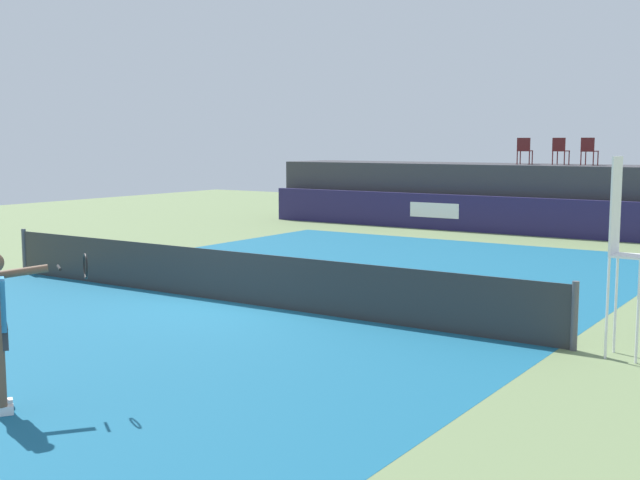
{
  "coord_description": "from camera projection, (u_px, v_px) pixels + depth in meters",
  "views": [
    {
      "loc": [
        9.43,
        -11.34,
        2.95
      ],
      "look_at": [
        0.52,
        2.0,
        1.0
      ],
      "focal_mm": 45.35,
      "sensor_mm": 36.0,
      "label": 1
    }
  ],
  "objects": [
    {
      "name": "tennis_ball",
      "position": [
        321.0,
        266.0,
        19.06
      ],
      "size": [
        0.07,
        0.07,
        0.07
      ],
      "primitive_type": "sphere",
      "color": "#D8EA33",
      "rests_on": "court_inner"
    },
    {
      "name": "spectator_chair_left",
      "position": [
        560.0,
        150.0,
        26.63
      ],
      "size": [
        0.47,
        0.47,
        0.89
      ],
      "color": "#561919",
      "rests_on": "spectator_platform"
    },
    {
      "name": "net_post_near",
      "position": [
        24.0,
        251.0,
        18.27
      ],
      "size": [
        0.1,
        0.1,
        1.0
      ],
      "primitive_type": "cylinder",
      "color": "#4C4C51",
      "rests_on": "ground"
    },
    {
      "name": "net_post_far",
      "position": [
        575.0,
        316.0,
        11.44
      ],
      "size": [
        0.1,
        0.1,
        1.0
      ],
      "primitive_type": "cylinder",
      "color": "#4C4C51",
      "rests_on": "ground"
    },
    {
      "name": "tennis_player",
      "position": [
        0.0,
        326.0,
        8.78
      ],
      "size": [
        0.73,
        1.25,
        1.77
      ],
      "color": "white",
      "rests_on": "court_inner"
    },
    {
      "name": "umpire_chair",
      "position": [
        621.0,
        243.0,
        10.98
      ],
      "size": [
        0.46,
        0.46,
        2.76
      ],
      "color": "white",
      "rests_on": "ground"
    },
    {
      "name": "spectator_chair_center",
      "position": [
        589.0,
        150.0,
        25.9
      ],
      "size": [
        0.48,
        0.48,
        0.89
      ],
      "color": "#561919",
      "rests_on": "spectator_platform"
    },
    {
      "name": "spectator_chair_far_left",
      "position": [
        524.0,
        150.0,
        26.94
      ],
      "size": [
        0.48,
        0.48,
        0.89
      ],
      "color": "#561919",
      "rests_on": "spectator_platform"
    },
    {
      "name": "court_inner",
      "position": [
        236.0,
        303.0,
        14.92
      ],
      "size": [
        12.0,
        22.0,
        0.0
      ],
      "primitive_type": "cube",
      "color": "#16597A",
      "rests_on": "ground"
    },
    {
      "name": "ground_plane",
      "position": [
        326.0,
        280.0,
        17.39
      ],
      "size": [
        48.0,
        48.0,
        0.0
      ],
      "primitive_type": "plane",
      "color": "#6B7F51"
    },
    {
      "name": "sponsor_wall",
      "position": [
        504.0,
        215.0,
        25.99
      ],
      "size": [
        18.0,
        0.22,
        1.2
      ],
      "color": "#231E4C",
      "rests_on": "ground"
    },
    {
      "name": "tennis_net",
      "position": [
        236.0,
        277.0,
        14.86
      ],
      "size": [
        12.4,
        0.02,
        0.95
      ],
      "primitive_type": "cube",
      "color": "#2D2D2D",
      "rests_on": "ground"
    },
    {
      "name": "spectator_platform",
      "position": [
        525.0,
        197.0,
        27.41
      ],
      "size": [
        18.0,
        2.8,
        2.2
      ],
      "primitive_type": "cube",
      "color": "#38383D",
      "rests_on": "ground"
    }
  ]
}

